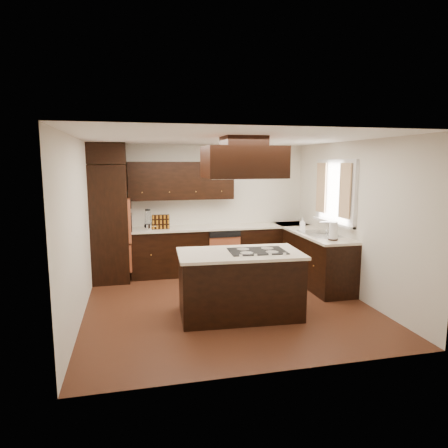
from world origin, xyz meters
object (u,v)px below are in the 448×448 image
Objects in this scene: oven_column at (110,223)px; range_hood at (243,162)px; island at (240,285)px; spice_rack at (161,222)px.

range_hood is (1.88, -2.25, 1.10)m from oven_column.
range_hood is at bearing -57.98° from island.
island is at bearing -68.94° from spice_rack.
spice_rack is (-0.93, 2.22, 0.62)m from island.
range_hood reaches higher than island.
island is at bearing 118.79° from range_hood.
spice_rack is (-0.96, 2.27, -1.10)m from range_hood.
range_hood is at bearing -50.26° from oven_column.
range_hood reaches higher than oven_column.
oven_column is at bearing 129.74° from range_hood.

